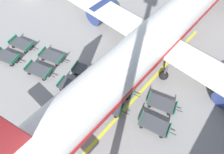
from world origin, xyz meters
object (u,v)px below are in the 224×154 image
at_px(baggage_dolly_row_mid_a_col_c, 86,71).
at_px(baggage_dolly_row_near_col_a, 7,57).
at_px(baggage_dolly_row_near_col_b, 39,70).
at_px(baggage_dolly_row_mid_a_col_e, 161,103).
at_px(baggage_dolly_row_mid_a_col_d, 121,89).
at_px(airplane, 162,31).
at_px(baggage_dolly_row_mid_a_col_a, 22,44).
at_px(baggage_dolly_row_near_col_d, 109,106).
at_px(baggage_dolly_row_mid_a_col_b, 52,57).
at_px(baggage_dolly_row_near_col_e, 154,124).
at_px(baggage_dolly_row_near_col_c, 72,87).

bearing_deg(baggage_dolly_row_mid_a_col_c, baggage_dolly_row_near_col_a, -152.98).
height_order(baggage_dolly_row_near_col_b, baggage_dolly_row_mid_a_col_e, same).
bearing_deg(baggage_dolly_row_mid_a_col_d, airplane, 91.27).
xyz_separation_m(baggage_dolly_row_near_col_b, baggage_dolly_row_mid_a_col_d, (8.41, 3.92, 0.00)).
xyz_separation_m(baggage_dolly_row_near_col_a, baggage_dolly_row_mid_a_col_c, (8.45, 4.31, 0.00)).
height_order(baggage_dolly_row_near_col_a, baggage_dolly_row_mid_a_col_c, same).
distance_m(baggage_dolly_row_mid_a_col_a, baggage_dolly_row_mid_a_col_e, 17.70).
relative_size(airplane, baggage_dolly_row_near_col_d, 11.78).
bearing_deg(baggage_dolly_row_mid_a_col_c, baggage_dolly_row_near_col_d, -17.86).
bearing_deg(baggage_dolly_row_mid_a_col_d, baggage_dolly_row_mid_a_col_a, -168.08).
relative_size(baggage_dolly_row_mid_a_col_b, baggage_dolly_row_mid_a_col_d, 1.00).
xyz_separation_m(baggage_dolly_row_near_col_e, baggage_dolly_row_mid_a_col_b, (-13.41, -0.65, 0.00)).
xyz_separation_m(baggage_dolly_row_mid_a_col_c, baggage_dolly_row_mid_a_col_e, (8.42, 1.91, 0.00)).
height_order(baggage_dolly_row_near_col_b, baggage_dolly_row_mid_a_col_c, same).
bearing_deg(baggage_dolly_row_near_col_b, baggage_dolly_row_mid_a_col_a, 166.60).
bearing_deg(baggage_dolly_row_mid_a_col_d, baggage_dolly_row_near_col_e, -13.00).
height_order(baggage_dolly_row_near_col_e, baggage_dolly_row_mid_a_col_b, same).
height_order(baggage_dolly_row_near_col_c, baggage_dolly_row_near_col_e, same).
height_order(baggage_dolly_row_mid_a_col_c, baggage_dolly_row_mid_a_col_e, same).
height_order(baggage_dolly_row_near_col_c, baggage_dolly_row_mid_a_col_a, same).
relative_size(baggage_dolly_row_mid_a_col_c, baggage_dolly_row_mid_a_col_e, 1.00).
xyz_separation_m(baggage_dolly_row_near_col_c, baggage_dolly_row_mid_a_col_e, (8.13, 4.29, 0.00)).
xyz_separation_m(baggage_dolly_row_near_col_e, baggage_dolly_row_mid_a_col_a, (-17.80, -1.72, 0.00)).
xyz_separation_m(baggage_dolly_row_near_col_d, baggage_dolly_row_mid_a_col_a, (-13.44, -0.57, 0.00)).
bearing_deg(baggage_dolly_row_near_col_b, baggage_dolly_row_near_col_a, -165.63).
bearing_deg(baggage_dolly_row_near_col_e, baggage_dolly_row_mid_a_col_a, -174.49).
bearing_deg(baggage_dolly_row_near_col_b, baggage_dolly_row_mid_a_col_e, 22.21).
height_order(baggage_dolly_row_near_col_b, baggage_dolly_row_mid_a_col_d, same).
bearing_deg(baggage_dolly_row_mid_a_col_a, baggage_dolly_row_mid_a_col_e, 12.93).
distance_m(baggage_dolly_row_mid_a_col_b, baggage_dolly_row_mid_a_col_e, 13.18).
distance_m(baggage_dolly_row_near_col_d, baggage_dolly_row_near_col_e, 4.51).
height_order(baggage_dolly_row_mid_a_col_a, baggage_dolly_row_mid_a_col_b, same).
xyz_separation_m(baggage_dolly_row_near_col_e, baggage_dolly_row_mid_a_col_d, (-4.62, 1.07, 0.00)).
xyz_separation_m(baggage_dolly_row_near_col_a, baggage_dolly_row_near_col_b, (4.39, 1.12, 0.00)).
bearing_deg(baggage_dolly_row_near_col_d, baggage_dolly_row_mid_a_col_b, 176.81).
height_order(airplane, baggage_dolly_row_near_col_a, airplane).
bearing_deg(baggage_dolly_row_mid_a_col_e, baggage_dolly_row_near_col_e, -76.20).
relative_size(baggage_dolly_row_mid_a_col_d, baggage_dolly_row_mid_a_col_e, 1.00).
xyz_separation_m(baggage_dolly_row_near_col_c, baggage_dolly_row_mid_a_col_a, (-9.12, 0.33, 0.00)).
relative_size(baggage_dolly_row_mid_a_col_a, baggage_dolly_row_mid_a_col_c, 1.00).
distance_m(baggage_dolly_row_mid_a_col_c, baggage_dolly_row_mid_a_col_e, 8.63).
bearing_deg(baggage_dolly_row_near_col_b, baggage_dolly_row_mid_a_col_d, 24.98).
height_order(baggage_dolly_row_near_col_a, baggage_dolly_row_mid_a_col_a, same).
distance_m(baggage_dolly_row_near_col_e, baggage_dolly_row_mid_a_col_c, 8.97).
relative_size(baggage_dolly_row_near_col_a, baggage_dolly_row_near_col_e, 1.00).
bearing_deg(airplane, baggage_dolly_row_mid_a_col_c, -116.99).
xyz_separation_m(airplane, baggage_dolly_row_mid_a_col_a, (-13.02, -10.26, -2.39)).
distance_m(airplane, baggage_dolly_row_mid_a_col_c, 9.52).
bearing_deg(baggage_dolly_row_near_col_b, baggage_dolly_row_near_col_e, 12.35).
bearing_deg(baggage_dolly_row_mid_a_col_e, baggage_dolly_row_mid_a_col_a, -167.07).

